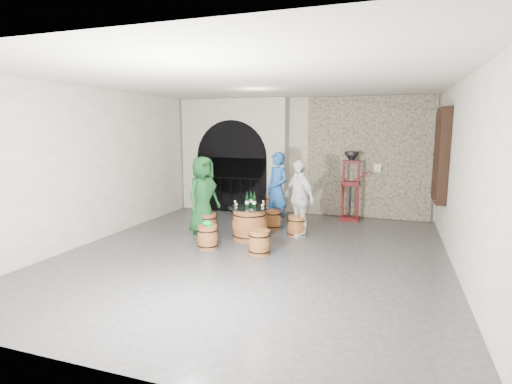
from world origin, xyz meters
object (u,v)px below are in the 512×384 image
(barrel_table, at_px, (250,223))
(barrel_stool_right, at_px, (297,226))
(barrel_stool_far, at_px, (273,219))
(person_white, at_px, (299,199))
(wine_bottle_left, at_px, (247,201))
(wine_bottle_right, at_px, (251,199))
(barrel_stool_near_right, at_px, (259,242))
(person_blue, at_px, (277,190))
(corking_press, at_px, (351,181))
(wine_bottle_center, at_px, (254,201))
(side_barrel, at_px, (275,207))
(person_green, at_px, (203,195))
(barrel_stool_near_left, at_px, (208,237))
(barrel_stool_left, at_px, (208,224))

(barrel_table, relative_size, barrel_stool_right, 1.97)
(barrel_stool_far, relative_size, person_white, 0.27)
(barrel_stool_right, bearing_deg, wine_bottle_left, -149.07)
(barrel_stool_far, height_order, wine_bottle_right, wine_bottle_right)
(barrel_stool_near_right, relative_size, person_blue, 0.26)
(person_white, relative_size, corking_press, 0.95)
(person_blue, relative_size, wine_bottle_center, 5.58)
(wine_bottle_left, bearing_deg, wine_bottle_right, 85.13)
(wine_bottle_right, distance_m, side_barrel, 1.86)
(person_blue, xyz_separation_m, side_barrel, (-0.26, 0.74, -0.56))
(person_green, relative_size, person_blue, 0.96)
(barrel_stool_near_right, relative_size, barrel_stool_near_left, 1.00)
(wine_bottle_left, distance_m, side_barrel, 2.05)
(wine_bottle_center, bearing_deg, side_barrel, 93.20)
(wine_bottle_right, bearing_deg, person_white, 22.22)
(wine_bottle_left, bearing_deg, barrel_stool_left, 171.57)
(barrel_stool_near_left, relative_size, wine_bottle_left, 1.43)
(barrel_stool_near_left, bearing_deg, wine_bottle_center, 53.17)
(person_green, distance_m, side_barrel, 2.23)
(barrel_stool_near_right, height_order, wine_bottle_right, wine_bottle_right)
(barrel_table, xyz_separation_m, wine_bottle_center, (0.11, -0.01, 0.49))
(side_barrel, bearing_deg, wine_bottle_right, -90.83)
(barrel_stool_far, distance_m, barrel_stool_right, 0.85)
(barrel_stool_near_right, bearing_deg, barrel_table, 119.89)
(barrel_stool_left, bearing_deg, wine_bottle_center, -6.41)
(wine_bottle_left, distance_m, wine_bottle_right, 0.20)
(barrel_stool_near_right, relative_size, person_green, 0.27)
(barrel_stool_left, distance_m, barrel_stool_right, 2.02)
(barrel_stool_near_right, height_order, person_green, person_green)
(barrel_stool_near_right, height_order, barrel_stool_near_left, same)
(barrel_stool_right, xyz_separation_m, wine_bottle_right, (-0.94, -0.38, 0.61))
(wine_bottle_center, distance_m, corking_press, 3.10)
(barrel_stool_right, bearing_deg, side_barrel, 122.86)
(barrel_stool_left, height_order, person_green, person_green)
(barrel_table, xyz_separation_m, person_green, (-1.17, 0.13, 0.52))
(person_white, relative_size, wine_bottle_right, 5.22)
(barrel_stool_far, bearing_deg, person_white, -33.46)
(barrel_stool_near_right, bearing_deg, wine_bottle_left, 122.77)
(person_green, distance_m, wine_bottle_right, 1.14)
(person_blue, relative_size, wine_bottle_left, 5.58)
(corking_press, bearing_deg, barrel_table, -123.53)
(barrel_table, xyz_separation_m, person_blue, (0.26, 1.23, 0.56))
(barrel_stool_right, bearing_deg, barrel_stool_near_right, -104.60)
(barrel_table, distance_m, corking_press, 3.22)
(person_green, bearing_deg, barrel_stool_far, -38.34)
(barrel_table, height_order, barrel_stool_left, barrel_table)
(person_green, bearing_deg, barrel_stool_right, -60.36)
(barrel_table, bearing_deg, wine_bottle_left, -148.51)
(barrel_table, relative_size, barrel_stool_left, 1.97)
(barrel_stool_near_left, bearing_deg, barrel_stool_right, 44.49)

